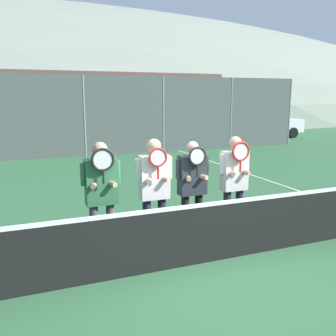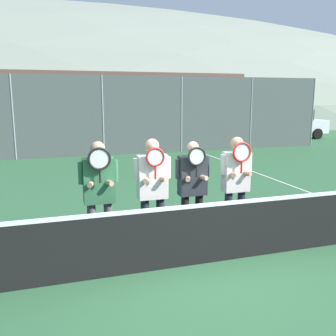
# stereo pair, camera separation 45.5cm
# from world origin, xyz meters

# --- Properties ---
(ground_plane) EXTENTS (120.00, 120.00, 0.00)m
(ground_plane) POSITION_xyz_m (0.00, 0.00, 0.00)
(ground_plane) COLOR #2D5B38
(hill_distant) EXTENTS (135.67, 75.37, 26.38)m
(hill_distant) POSITION_xyz_m (0.00, 53.45, 0.00)
(hill_distant) COLOR gray
(hill_distant) RESTS_ON ground_plane
(clubhouse_building) EXTENTS (22.40, 5.50, 3.71)m
(clubhouse_building) POSITION_xyz_m (-1.90, 18.71, 1.87)
(clubhouse_building) COLOR beige
(clubhouse_building) RESTS_ON ground_plane
(fence_back) EXTENTS (20.37, 0.06, 3.24)m
(fence_back) POSITION_xyz_m (0.00, 10.61, 1.62)
(fence_back) COLOR gray
(fence_back) RESTS_ON ground_plane
(tennis_net) EXTENTS (11.10, 0.09, 1.02)m
(tennis_net) POSITION_xyz_m (0.00, 0.00, 0.47)
(tennis_net) COLOR gray
(tennis_net) RESTS_ON ground_plane
(court_line_right_sideline) EXTENTS (0.05, 16.00, 0.01)m
(court_line_right_sideline) POSITION_xyz_m (4.13, 3.00, 0.00)
(court_line_right_sideline) COLOR white
(court_line_right_sideline) RESTS_ON ground_plane
(player_leftmost) EXTENTS (0.59, 0.34, 1.78)m
(player_leftmost) POSITION_xyz_m (-1.45, 0.71, 1.07)
(player_leftmost) COLOR #56565B
(player_leftmost) RESTS_ON ground_plane
(player_center_left) EXTENTS (0.59, 0.34, 1.79)m
(player_center_left) POSITION_xyz_m (-0.63, 0.69, 1.07)
(player_center_left) COLOR #232838
(player_center_left) RESTS_ON ground_plane
(player_center_right) EXTENTS (0.59, 0.34, 1.70)m
(player_center_right) POSITION_xyz_m (0.09, 0.83, 1.00)
(player_center_right) COLOR black
(player_center_right) RESTS_ON ground_plane
(player_rightmost) EXTENTS (0.57, 0.34, 1.76)m
(player_rightmost) POSITION_xyz_m (0.83, 0.74, 1.05)
(player_rightmost) COLOR #232838
(player_rightmost) RESTS_ON ground_plane
(car_left_of_center) EXTENTS (4.45, 1.96, 1.80)m
(car_left_of_center) POSITION_xyz_m (-0.06, 13.25, 0.92)
(car_left_of_center) COLOR slate
(car_left_of_center) RESTS_ON ground_plane
(car_center) EXTENTS (4.79, 1.91, 1.70)m
(car_center) POSITION_xyz_m (5.35, 13.73, 0.87)
(car_center) COLOR maroon
(car_center) RESTS_ON ground_plane
(car_right_of_center) EXTENTS (4.57, 2.07, 1.66)m
(car_right_of_center) POSITION_xyz_m (10.83, 13.74, 0.86)
(car_right_of_center) COLOR silver
(car_right_of_center) RESTS_ON ground_plane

